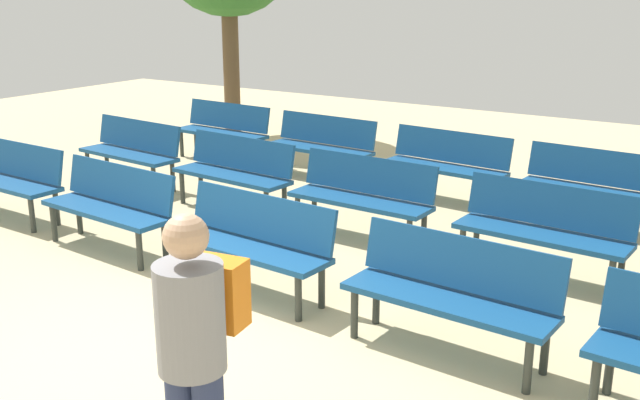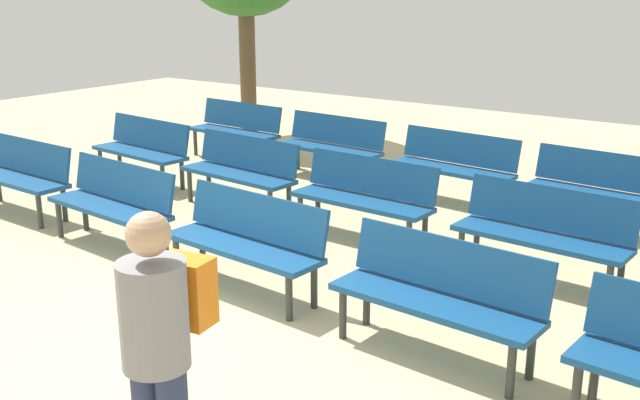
# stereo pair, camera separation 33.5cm
# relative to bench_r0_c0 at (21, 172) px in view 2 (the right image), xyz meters

# --- Properties ---
(ground_plane) EXTENTS (24.13, 24.13, 0.00)m
(ground_plane) POSITION_rel_bench_r0_c0_xyz_m (3.69, -1.81, -0.50)
(ground_plane) COLOR #CCB789
(bench_r0_c0) EXTENTS (1.61, 0.53, 0.87)m
(bench_r0_c0) POSITION_rel_bench_r0_c0_xyz_m (0.00, 0.00, 0.00)
(bench_r0_c0) COLOR navy
(bench_r0_c0) RESTS_ON ground_plane
(bench_r0_c1) EXTENTS (1.63, 0.60, 0.87)m
(bench_r0_c1) POSITION_rel_bench_r0_c0_xyz_m (1.85, -0.14, 0.00)
(bench_r0_c1) COLOR navy
(bench_r0_c1) RESTS_ON ground_plane
(bench_r0_c2) EXTENTS (1.63, 0.59, 0.87)m
(bench_r0_c2) POSITION_rel_bench_r0_c0_xyz_m (3.76, -0.24, 0.00)
(bench_r0_c2) COLOR navy
(bench_r0_c2) RESTS_ON ground_plane
(bench_r0_c3) EXTENTS (1.63, 0.58, 0.87)m
(bench_r0_c3) POSITION_rel_bench_r0_c0_xyz_m (5.69, -0.34, 0.00)
(bench_r0_c3) COLOR navy
(bench_r0_c3) RESTS_ON ground_plane
(bench_r1_c0) EXTENTS (1.64, 0.62, 0.87)m
(bench_r1_c0) POSITION_rel_bench_r0_c0_xyz_m (0.11, 1.81, 0.00)
(bench_r1_c0) COLOR navy
(bench_r1_c0) RESTS_ON ground_plane
(bench_r1_c1) EXTENTS (1.63, 0.60, 0.87)m
(bench_r1_c1) POSITION_rel_bench_r0_c0_xyz_m (2.02, 1.67, 0.00)
(bench_r1_c1) COLOR navy
(bench_r1_c1) RESTS_ON ground_plane
(bench_r1_c2) EXTENTS (1.62, 0.54, 0.87)m
(bench_r1_c2) POSITION_rel_bench_r0_c0_xyz_m (3.85, 1.58, 0.00)
(bench_r1_c2) COLOR navy
(bench_r1_c2) RESTS_ON ground_plane
(bench_r1_c3) EXTENTS (1.62, 0.57, 0.87)m
(bench_r1_c3) POSITION_rel_bench_r0_c0_xyz_m (5.82, 1.51, 0.00)
(bench_r1_c3) COLOR navy
(bench_r1_c3) RESTS_ON ground_plane
(bench_r2_c0) EXTENTS (1.62, 0.56, 0.87)m
(bench_r2_c0) POSITION_rel_bench_r0_c0_xyz_m (0.19, 3.64, 0.00)
(bench_r2_c0) COLOR navy
(bench_r2_c0) RESTS_ON ground_plane
(bench_r2_c1) EXTENTS (1.62, 0.57, 0.87)m
(bench_r2_c1) POSITION_rel_bench_r0_c0_xyz_m (2.09, 3.51, 0.00)
(bench_r2_c1) COLOR navy
(bench_r2_c1) RESTS_ON ground_plane
(bench_r2_c2) EXTENTS (1.63, 0.61, 0.87)m
(bench_r2_c2) POSITION_rel_bench_r0_c0_xyz_m (4.02, 3.42, 0.00)
(bench_r2_c2) COLOR navy
(bench_r2_c2) RESTS_ON ground_plane
(bench_r2_c3) EXTENTS (1.63, 0.59, 0.87)m
(bench_r2_c3) POSITION_rel_bench_r0_c0_xyz_m (5.84, 3.31, 0.00)
(bench_r2_c3) COLOR navy
(bench_r2_c3) RESTS_ON ground_plane
(visitor_with_backpack) EXTENTS (0.39, 0.56, 1.65)m
(visitor_with_backpack) POSITION_rel_bench_r0_c0_xyz_m (5.32, -2.68, 0.43)
(visitor_with_backpack) COLOR navy
(visitor_with_backpack) RESTS_ON ground_plane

